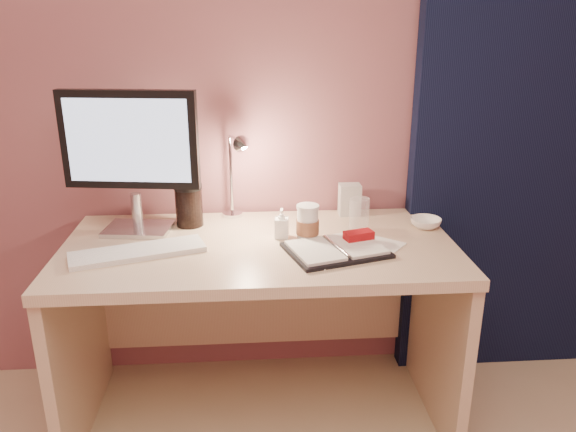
{
  "coord_description": "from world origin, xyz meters",
  "views": [
    {
      "loc": [
        -0.03,
        -0.48,
        1.49
      ],
      "look_at": [
        0.1,
        1.33,
        0.85
      ],
      "focal_mm": 35.0,
      "sensor_mm": 36.0,
      "label": 1
    }
  ],
  "objects": [
    {
      "name": "clear_cup",
      "position": [
        0.37,
        1.47,
        0.8
      ],
      "size": [
        0.08,
        0.08,
        0.13
      ],
      "primitive_type": "cylinder",
      "color": "white",
      "rests_on": "desk"
    },
    {
      "name": "product_box",
      "position": [
        0.37,
        1.67,
        0.79
      ],
      "size": [
        0.09,
        0.07,
        0.13
      ],
      "primitive_type": "cube",
      "rotation": [
        0.0,
        0.0,
        0.0
      ],
      "color": "silver",
      "rests_on": "desk"
    },
    {
      "name": "bowl",
      "position": [
        0.64,
        1.5,
        0.75
      ],
      "size": [
        0.13,
        0.13,
        0.04
      ],
      "primitive_type": "imported",
      "rotation": [
        0.0,
        0.0,
        0.07
      ],
      "color": "white",
      "rests_on": "desk"
    },
    {
      "name": "lotion_bottle",
      "position": [
        0.08,
        1.44,
        0.79
      ],
      "size": [
        0.06,
        0.06,
        0.11
      ],
      "primitive_type": "imported",
      "rotation": [
        0.0,
        0.0,
        -0.11
      ],
      "color": "white",
      "rests_on": "desk"
    },
    {
      "name": "paper_b",
      "position": [
        0.41,
        1.33,
        0.73
      ],
      "size": [
        0.23,
        0.23,
        0.0
      ],
      "primitive_type": "cube",
      "rotation": [
        0.0,
        0.0,
        -0.68
      ],
      "color": "white",
      "rests_on": "desk"
    },
    {
      "name": "dark_jar",
      "position": [
        -0.26,
        1.59,
        0.8
      ],
      "size": [
        0.1,
        0.1,
        0.15
      ],
      "primitive_type": "cylinder",
      "color": "black",
      "rests_on": "desk"
    },
    {
      "name": "room",
      "position": [
        0.95,
        1.69,
        1.14
      ],
      "size": [
        3.5,
        3.5,
        3.5
      ],
      "color": "#C6B28E",
      "rests_on": "ground"
    },
    {
      "name": "keyboard",
      "position": [
        -0.42,
        1.31,
        0.74
      ],
      "size": [
        0.47,
        0.27,
        0.02
      ],
      "primitive_type": "cube",
      "rotation": [
        0.0,
        0.0,
        0.32
      ],
      "color": "white",
      "rests_on": "desk"
    },
    {
      "name": "desk",
      "position": [
        0.0,
        1.45,
        0.5
      ],
      "size": [
        1.4,
        0.7,
        0.73
      ],
      "color": "beige",
      "rests_on": "ground"
    },
    {
      "name": "monitor",
      "position": [
        -0.45,
        1.54,
        1.05
      ],
      "size": [
        0.49,
        0.21,
        0.53
      ],
      "rotation": [
        0.0,
        0.0,
        -0.14
      ],
      "color": "silver",
      "rests_on": "desk"
    },
    {
      "name": "desk_lamp",
      "position": [
        -0.14,
        1.61,
        0.95
      ],
      "size": [
        0.14,
        0.21,
        0.35
      ],
      "rotation": [
        0.0,
        0.0,
        0.38
      ],
      "color": "silver",
      "rests_on": "desk"
    },
    {
      "name": "coffee_cup",
      "position": [
        0.17,
        1.4,
        0.79
      ],
      "size": [
        0.08,
        0.08,
        0.13
      ],
      "color": "white",
      "rests_on": "desk"
    },
    {
      "name": "paper_a",
      "position": [
        0.23,
        1.25,
        0.73
      ],
      "size": [
        0.22,
        0.22,
        0.0
      ],
      "primitive_type": "cube",
      "rotation": [
        0.0,
        0.0,
        0.49
      ],
      "color": "white",
      "rests_on": "desk"
    },
    {
      "name": "planner",
      "position": [
        0.27,
        1.29,
        0.74
      ],
      "size": [
        0.38,
        0.33,
        0.05
      ],
      "rotation": [
        0.0,
        0.0,
        0.29
      ],
      "color": "black",
      "rests_on": "desk"
    }
  ]
}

